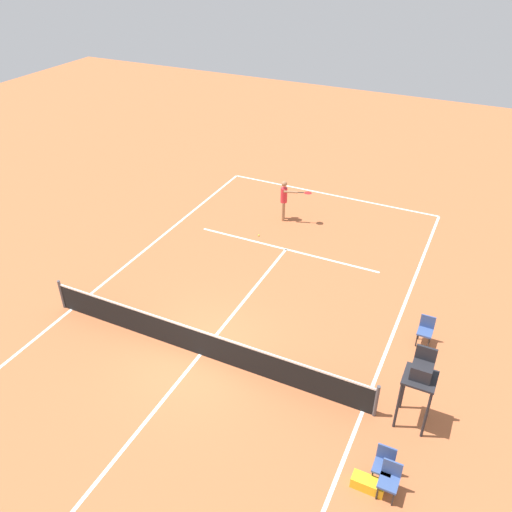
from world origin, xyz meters
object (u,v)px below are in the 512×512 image
Objects in this scene: player_serving at (285,197)px; courtside_chair_mid at (426,329)px; umpire_chair at (420,376)px; courtside_chair_near at (384,463)px; equipment_bag at (368,484)px; courtside_chair_far at (390,478)px; tennis_ball at (259,235)px.

player_serving reaches higher than courtside_chair_mid.
umpire_chair is 2.54× the size of courtside_chair_mid.
courtside_chair_near is (-6.94, 10.53, -0.55)m from player_serving.
courtside_chair_far is at bearing -170.67° from equipment_bag.
courtside_chair_far is at bearing 129.63° from tennis_ball.
player_serving is 12.62m from courtside_chair_near.
courtside_chair_near is (0.27, 1.96, -1.07)m from umpire_chair.
courtside_chair_near is 1.00× the size of courtside_chair_far.
tennis_ball is 10.33m from umpire_chair.
courtside_chair_near is at bearing 82.29° from umpire_chair.
tennis_ball is at bearing -30.79° from player_serving.
equipment_bag is at bearing 13.54° from player_serving.
courtside_chair_far is (-0.22, 5.48, 0.00)m from courtside_chair_mid.
courtside_chair_mid is (-6.92, 5.38, -0.55)m from player_serving.
umpire_chair is at bearing -97.71° from courtside_chair_near.
courtside_chair_near is 0.39m from courtside_chair_far.
courtside_chair_mid is 1.25× the size of equipment_bag.
courtside_chair_far is at bearing 122.49° from courtside_chair_near.
equipment_bag is (0.22, 0.40, -0.38)m from courtside_chair_near.
equipment_bag reaches higher than tennis_ball.
player_serving is at bearing -58.43° from equipment_bag.
tennis_ball is 0.09× the size of equipment_bag.
equipment_bag is at bearing 127.78° from tennis_ball.
umpire_chair reaches higher than player_serving.
player_serving is 1.90× the size of courtside_chair_near.
courtside_chair_near and courtside_chair_mid have the same top height.
player_serving is 13.01m from courtside_chair_far.
umpire_chair is at bearing 94.98° from courtside_chair_mid.
courtside_chair_near is (-7.33, 8.78, 0.50)m from tennis_ball.
courtside_chair_mid is at bearing 153.62° from tennis_ball.
equipment_bag is (-6.72, 10.93, -0.93)m from player_serving.
courtside_chair_far is (-7.54, 9.11, 0.50)m from tennis_ball.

